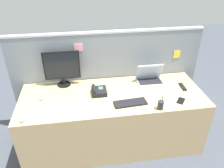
# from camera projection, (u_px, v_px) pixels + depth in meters

# --- Properties ---
(ground_plane) EXTENTS (10.00, 10.00, 0.00)m
(ground_plane) POSITION_uv_depth(u_px,v_px,m) (113.00, 140.00, 3.01)
(ground_plane) COLOR #424751
(desk) EXTENTS (2.19, 0.82, 0.74)m
(desk) POSITION_uv_depth(u_px,v_px,m) (113.00, 119.00, 2.82)
(desk) COLOR tan
(desk) RESTS_ON ground_plane
(cubicle_divider) EXTENTS (2.50, 0.08, 1.38)m
(cubicle_divider) POSITION_uv_depth(u_px,v_px,m) (108.00, 80.00, 3.04)
(cubicle_divider) COLOR gray
(cubicle_divider) RESTS_ON ground_plane
(desktop_monitor) EXTENTS (0.44, 0.17, 0.45)m
(desktop_monitor) POSITION_uv_depth(u_px,v_px,m) (62.00, 67.00, 2.70)
(desktop_monitor) COLOR black
(desktop_monitor) RESTS_ON desk
(laptop) EXTENTS (0.34, 0.23, 0.25)m
(laptop) POSITION_uv_depth(u_px,v_px,m) (150.00, 78.00, 2.85)
(laptop) COLOR #B2B5BC
(laptop) RESTS_ON desk
(desk_phone) EXTENTS (0.18, 0.19, 0.09)m
(desk_phone) POSITION_uv_depth(u_px,v_px,m) (99.00, 91.00, 2.63)
(desk_phone) COLOR black
(desk_phone) RESTS_ON desk
(keyboard_main) EXTENTS (0.38, 0.16, 0.02)m
(keyboard_main) POSITION_uv_depth(u_px,v_px,m) (130.00, 103.00, 2.47)
(keyboard_main) COLOR black
(keyboard_main) RESTS_ON desk
(computer_mouse_right_hand) EXTENTS (0.09, 0.11, 0.03)m
(computer_mouse_right_hand) POSITION_uv_depth(u_px,v_px,m) (23.00, 119.00, 2.23)
(computer_mouse_right_hand) COLOR silver
(computer_mouse_right_hand) RESTS_ON desk
(computer_mouse_left_hand) EXTENTS (0.09, 0.12, 0.03)m
(computer_mouse_left_hand) POSITION_uv_depth(u_px,v_px,m) (42.00, 97.00, 2.55)
(computer_mouse_left_hand) COLOR #B2B5BC
(computer_mouse_left_hand) RESTS_ON desk
(pen_cup) EXTENTS (0.07, 0.07, 0.18)m
(pen_cup) POSITION_uv_depth(u_px,v_px,m) (161.00, 105.00, 2.37)
(pen_cup) COLOR #333338
(pen_cup) RESTS_ON desk
(cell_phone_black_slab) EXTENTS (0.14, 0.15, 0.01)m
(cell_phone_black_slab) POSITION_uv_depth(u_px,v_px,m) (181.00, 101.00, 2.51)
(cell_phone_black_slab) COLOR black
(cell_phone_black_slab) RESTS_ON desk
(tv_remote) EXTENTS (0.05, 0.17, 0.02)m
(tv_remote) POSITION_uv_depth(u_px,v_px,m) (183.00, 87.00, 2.77)
(tv_remote) COLOR black
(tv_remote) RESTS_ON desk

